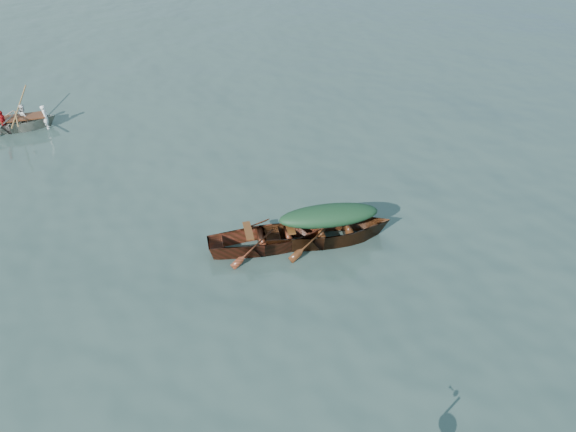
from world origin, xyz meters
name	(u,v)px	position (x,y,z in m)	size (l,w,h in m)	color
ground	(332,322)	(0.00, 0.00, 0.00)	(140.00, 140.00, 0.00)	#344943
green_tarp_boat	(327,241)	(1.53, 2.60, 0.00)	(1.52, 4.90, 1.18)	#462310
open_wooden_boat	(269,247)	(-0.01, 3.12, 0.00)	(1.41, 4.54, 1.07)	maroon
rowed_boat	(17,130)	(-4.95, 13.76, 0.00)	(1.20, 4.00, 0.94)	beige
green_tarp_cover	(329,216)	(1.53, 2.60, 0.85)	(0.84, 2.69, 0.52)	#14311B
thwart_benches	(269,231)	(-0.01, 3.12, 0.55)	(0.85, 2.27, 0.04)	#512B12
rowers	(11,109)	(-4.95, 13.76, 0.85)	(1.08, 2.80, 0.76)	white
oars	(13,117)	(-4.95, 13.76, 0.50)	(2.60, 0.60, 0.06)	olive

